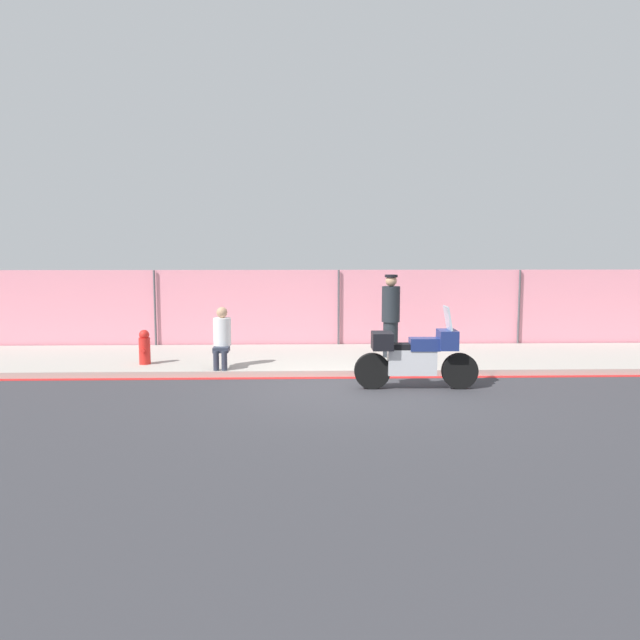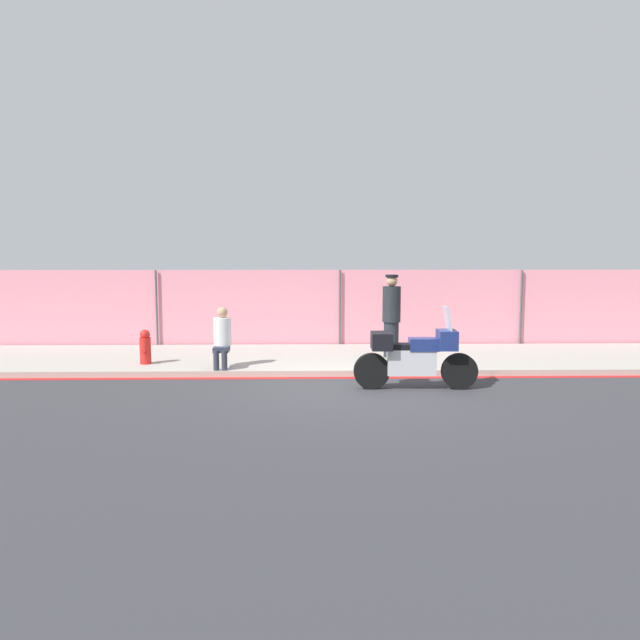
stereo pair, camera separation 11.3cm
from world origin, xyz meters
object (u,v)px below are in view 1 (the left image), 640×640
(motorcycle, at_px, (415,356))
(officer_standing, at_px, (391,315))
(person_seated_on_curb, at_px, (222,334))
(fire_hydrant, at_px, (145,347))

(motorcycle, bearing_deg, officer_standing, 92.82)
(motorcycle, height_order, person_seated_on_curb, motorcycle)
(person_seated_on_curb, bearing_deg, fire_hydrant, 165.77)
(motorcycle, relative_size, fire_hydrant, 3.09)
(motorcycle, bearing_deg, fire_hydrant, 161.54)
(motorcycle, xyz_separation_m, fire_hydrant, (-5.20, 1.91, -0.12))
(officer_standing, bearing_deg, fire_hydrant, -171.83)
(officer_standing, height_order, person_seated_on_curb, officer_standing)
(officer_standing, relative_size, person_seated_on_curb, 1.49)
(fire_hydrant, bearing_deg, officer_standing, 8.17)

